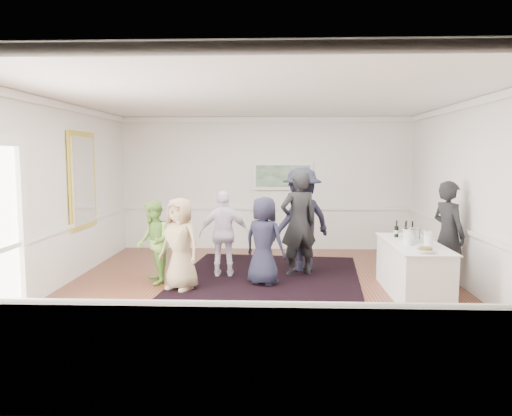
{
  "coord_description": "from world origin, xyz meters",
  "views": [
    {
      "loc": [
        0.25,
        -8.08,
        2.27
      ],
      "look_at": [
        -0.09,
        0.2,
        1.4
      ],
      "focal_mm": 35.0,
      "sensor_mm": 36.0,
      "label": 1
    }
  ],
  "objects_px": {
    "guest_dark_a": "(302,220)",
    "guest_dark_b": "(298,223)",
    "serving_table": "(413,269)",
    "bartender": "(448,235)",
    "guest_green": "(153,242)",
    "guest_navy": "(264,241)",
    "guest_lilac": "(224,234)",
    "guest_tan": "(180,244)",
    "ice_bucket": "(413,235)",
    "nut_bowl": "(426,250)"
  },
  "relations": [
    {
      "from": "guest_dark_a",
      "to": "guest_dark_b",
      "type": "distance_m",
      "value": 0.38
    },
    {
      "from": "guest_dark_a",
      "to": "serving_table",
      "type": "bearing_deg",
      "value": 102.11
    },
    {
      "from": "bartender",
      "to": "guest_green",
      "type": "bearing_deg",
      "value": 64.5
    },
    {
      "from": "guest_navy",
      "to": "guest_lilac",
      "type": "bearing_deg",
      "value": -7.78
    },
    {
      "from": "guest_navy",
      "to": "guest_green",
      "type": "bearing_deg",
      "value": 28.92
    },
    {
      "from": "guest_navy",
      "to": "guest_dark_a",
      "type": "bearing_deg",
      "value": -93.85
    },
    {
      "from": "guest_tan",
      "to": "guest_green",
      "type": "bearing_deg",
      "value": 172.7
    },
    {
      "from": "bartender",
      "to": "ice_bucket",
      "type": "xyz_separation_m",
      "value": [
        -0.71,
        -0.39,
        0.05
      ]
    },
    {
      "from": "guest_tan",
      "to": "guest_dark_a",
      "type": "distance_m",
      "value": 2.6
    },
    {
      "from": "guest_navy",
      "to": "nut_bowl",
      "type": "height_order",
      "value": "guest_navy"
    },
    {
      "from": "guest_tan",
      "to": "guest_navy",
      "type": "height_order",
      "value": "guest_tan"
    },
    {
      "from": "guest_lilac",
      "to": "bartender",
      "type": "bearing_deg",
      "value": 168.18
    },
    {
      "from": "guest_green",
      "to": "nut_bowl",
      "type": "relative_size",
      "value": 5.19
    },
    {
      "from": "guest_tan",
      "to": "guest_lilac",
      "type": "relative_size",
      "value": 0.97
    },
    {
      "from": "bartender",
      "to": "guest_navy",
      "type": "distance_m",
      "value": 3.17
    },
    {
      "from": "bartender",
      "to": "guest_dark_b",
      "type": "relative_size",
      "value": 0.93
    },
    {
      "from": "guest_dark_a",
      "to": "bartender",
      "type": "bearing_deg",
      "value": 120.8
    },
    {
      "from": "guest_dark_b",
      "to": "ice_bucket",
      "type": "bearing_deg",
      "value": 125.96
    },
    {
      "from": "guest_navy",
      "to": "nut_bowl",
      "type": "bearing_deg",
      "value": 179.09
    },
    {
      "from": "guest_dark_a",
      "to": "ice_bucket",
      "type": "bearing_deg",
      "value": 104.51
    },
    {
      "from": "guest_tan",
      "to": "ice_bucket",
      "type": "bearing_deg",
      "value": 28.21
    },
    {
      "from": "guest_tan",
      "to": "guest_dark_a",
      "type": "height_order",
      "value": "guest_dark_a"
    },
    {
      "from": "guest_dark_b",
      "to": "guest_dark_a",
      "type": "bearing_deg",
      "value": -123.46
    },
    {
      "from": "guest_dark_a",
      "to": "nut_bowl",
      "type": "distance_m",
      "value": 2.99
    },
    {
      "from": "bartender",
      "to": "guest_tan",
      "type": "bearing_deg",
      "value": 69.52
    },
    {
      "from": "ice_bucket",
      "to": "guest_tan",
      "type": "bearing_deg",
      "value": 179.51
    },
    {
      "from": "guest_dark_a",
      "to": "nut_bowl",
      "type": "xyz_separation_m",
      "value": [
        1.68,
        -2.47,
        -0.12
      ]
    },
    {
      "from": "ice_bucket",
      "to": "serving_table",
      "type": "bearing_deg",
      "value": -97.23
    },
    {
      "from": "guest_green",
      "to": "ice_bucket",
      "type": "xyz_separation_m",
      "value": [
        4.42,
        -0.44,
        0.23
      ]
    },
    {
      "from": "guest_lilac",
      "to": "serving_table",
      "type": "bearing_deg",
      "value": 157.76
    },
    {
      "from": "guest_navy",
      "to": "guest_tan",
      "type": "bearing_deg",
      "value": 45.0
    },
    {
      "from": "nut_bowl",
      "to": "serving_table",
      "type": "bearing_deg",
      "value": 86.68
    },
    {
      "from": "guest_tan",
      "to": "guest_dark_a",
      "type": "xyz_separation_m",
      "value": [
        2.12,
        1.49,
        0.23
      ]
    },
    {
      "from": "bartender",
      "to": "guest_lilac",
      "type": "height_order",
      "value": "bartender"
    },
    {
      "from": "guest_green",
      "to": "guest_dark_b",
      "type": "distance_m",
      "value": 2.71
    },
    {
      "from": "guest_dark_b",
      "to": "ice_bucket",
      "type": "height_order",
      "value": "guest_dark_b"
    },
    {
      "from": "guest_lilac",
      "to": "guest_dark_a",
      "type": "height_order",
      "value": "guest_dark_a"
    },
    {
      "from": "nut_bowl",
      "to": "guest_green",
      "type": "bearing_deg",
      "value": 162.34
    },
    {
      "from": "guest_tan",
      "to": "ice_bucket",
      "type": "xyz_separation_m",
      "value": [
        3.86,
        -0.03,
        0.19
      ]
    },
    {
      "from": "guest_lilac",
      "to": "guest_dark_b",
      "type": "relative_size",
      "value": 0.81
    },
    {
      "from": "guest_green",
      "to": "guest_dark_a",
      "type": "distance_m",
      "value": 2.9
    },
    {
      "from": "guest_lilac",
      "to": "guest_dark_a",
      "type": "bearing_deg",
      "value": -163.32
    },
    {
      "from": "guest_dark_b",
      "to": "guest_navy",
      "type": "distance_m",
      "value": 0.99
    },
    {
      "from": "serving_table",
      "to": "guest_dark_b",
      "type": "xyz_separation_m",
      "value": [
        -1.81,
        1.28,
        0.56
      ]
    },
    {
      "from": "guest_dark_a",
      "to": "nut_bowl",
      "type": "bearing_deg",
      "value": 89.91
    },
    {
      "from": "guest_dark_b",
      "to": "nut_bowl",
      "type": "relative_size",
      "value": 6.96
    },
    {
      "from": "serving_table",
      "to": "guest_dark_b",
      "type": "distance_m",
      "value": 2.28
    },
    {
      "from": "serving_table",
      "to": "bartender",
      "type": "bearing_deg",
      "value": 34.88
    },
    {
      "from": "guest_green",
      "to": "ice_bucket",
      "type": "distance_m",
      "value": 4.45
    },
    {
      "from": "guest_tan",
      "to": "guest_dark_a",
      "type": "bearing_deg",
      "value": 63.93
    }
  ]
}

